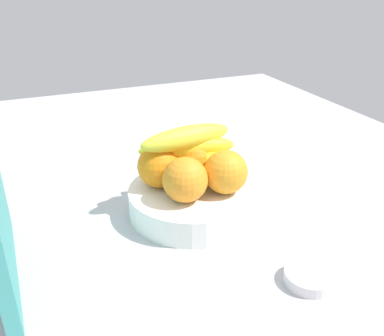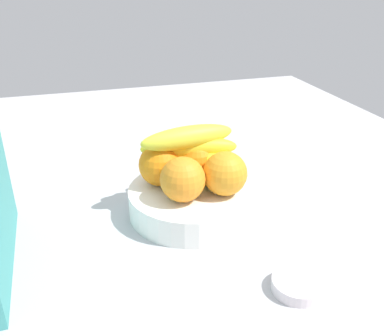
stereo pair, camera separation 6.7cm
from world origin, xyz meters
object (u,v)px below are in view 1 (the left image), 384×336
at_px(orange_back_left, 159,166).
at_px(banana_bunch, 187,154).
at_px(orange_front_right, 225,172).
at_px(orange_front_left, 185,179).
at_px(orange_center, 194,160).
at_px(jar_lid, 310,277).
at_px(fruit_bowl, 192,200).

relative_size(orange_back_left, banana_bunch, 0.42).
xyz_separation_m(orange_back_left, banana_bunch, (-0.00, -0.05, 0.02)).
bearing_deg(orange_front_right, banana_bunch, 37.12).
relative_size(orange_front_left, orange_center, 1.00).
distance_m(orange_front_right, jar_lid, 0.22).
xyz_separation_m(orange_front_left, banana_bunch, (0.06, -0.03, 0.02)).
distance_m(fruit_bowl, orange_center, 0.07).
bearing_deg(orange_front_left, jar_lid, -152.70).
bearing_deg(fruit_bowl, jar_lid, -161.12).
xyz_separation_m(fruit_bowl, orange_front_left, (-0.03, 0.02, 0.06)).
xyz_separation_m(banana_bunch, jar_lid, (-0.26, -0.08, -0.09)).
relative_size(banana_bunch, jar_lid, 2.50).
xyz_separation_m(orange_front_left, orange_front_right, (0.00, -0.07, 0.00)).
bearing_deg(orange_front_right, fruit_bowl, 58.12).
distance_m(fruit_bowl, jar_lid, 0.25).
bearing_deg(jar_lid, banana_bunch, 16.23).
relative_size(orange_front_left, orange_front_right, 1.00).
bearing_deg(banana_bunch, orange_front_right, -142.88).
xyz_separation_m(orange_front_left, orange_back_left, (0.06, 0.02, 0.00)).
xyz_separation_m(orange_center, orange_back_left, (0.00, 0.07, 0.00)).
relative_size(fruit_bowl, orange_front_right, 2.96).
distance_m(orange_front_left, orange_back_left, 0.07).
bearing_deg(orange_front_right, orange_center, 26.11).
bearing_deg(orange_center, jar_lid, -166.80).
height_order(orange_back_left, banana_bunch, banana_bunch).
height_order(orange_front_left, jar_lid, orange_front_left).
bearing_deg(jar_lid, orange_center, 13.20).
relative_size(orange_front_right, orange_center, 1.00).
distance_m(orange_back_left, banana_bunch, 0.05).
relative_size(fruit_bowl, jar_lid, 3.13).
bearing_deg(jar_lid, fruit_bowl, 18.88).
relative_size(orange_center, orange_back_left, 1.00).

